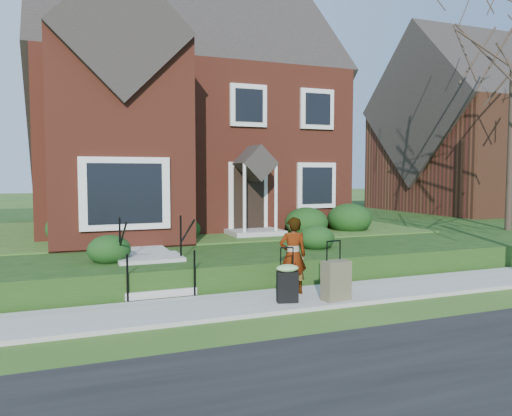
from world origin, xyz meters
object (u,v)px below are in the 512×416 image
suitcase_olive (336,280)px  woman (293,255)px  front_steps (153,269)px  suitcase_black (287,281)px

suitcase_olive → woman: bearing=116.7°
front_steps → suitcase_olive: size_ratio=1.77×
front_steps → woman: size_ratio=1.31×
front_steps → woman: woman is taller
front_steps → suitcase_black: front_steps is taller
woman → front_steps: bearing=-21.3°
front_steps → suitcase_olive: 3.87m
suitcase_black → front_steps: bearing=148.7°
woman → suitcase_olive: woman is taller
woman → suitcase_black: size_ratio=1.49×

